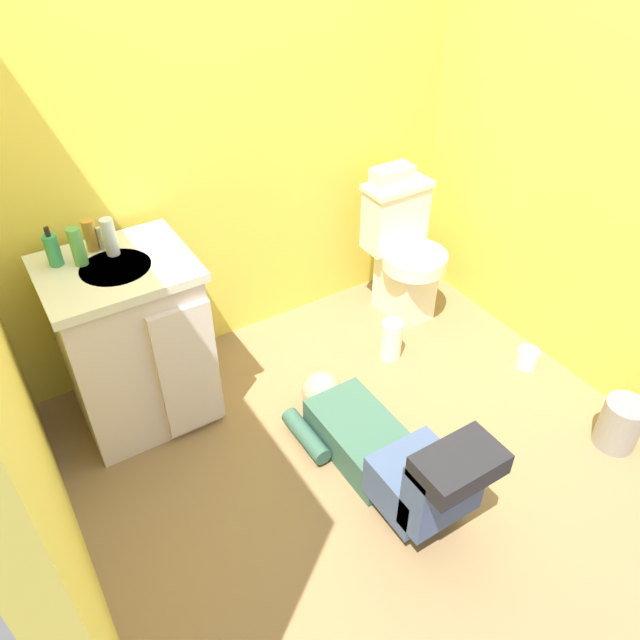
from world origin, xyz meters
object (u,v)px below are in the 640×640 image
object	(u,v)px
tissue_box	(392,176)
soap_dispenser	(53,250)
bottle_amber	(91,235)
bottle_clear	(110,237)
toilet_paper_roll	(527,358)
vanity_cabinet	(134,343)
toilet	(403,254)
person_plumber	(387,452)
faucet	(101,238)
bottle_green	(77,247)
paper_towel_roll	(391,340)
trash_can	(620,424)

from	to	relation	value
tissue_box	soap_dispenser	xyz separation A→B (m)	(-1.66, 0.01, 0.09)
bottle_amber	bottle_clear	world-z (taller)	bottle_clear
bottle_amber	toilet_paper_roll	size ratio (longest dim) A/B	1.23
vanity_cabinet	toilet	bearing A→B (deg)	0.82
vanity_cabinet	soap_dispenser	size ratio (longest dim) A/B	4.94
toilet_paper_roll	person_plumber	bearing A→B (deg)	-169.68
faucet	soap_dispenser	world-z (taller)	soap_dispenser
faucet	bottle_green	bearing A→B (deg)	-147.07
soap_dispenser	bottle_clear	distance (m)	0.22
vanity_cabinet	person_plumber	xyz separation A→B (m)	(0.71, -0.92, -0.24)
vanity_cabinet	bottle_green	world-z (taller)	bottle_green
bottle_amber	bottle_green	bearing A→B (deg)	-130.59
toilet	paper_towel_roll	world-z (taller)	toilet
bottle_amber	trash_can	bearing A→B (deg)	-40.12
bottle_green	trash_can	xyz separation A→B (m)	(1.81, -1.38, -0.78)
faucet	trash_can	world-z (taller)	faucet
person_plumber	bottle_green	world-z (taller)	bottle_green
bottle_clear	trash_can	world-z (taller)	bottle_clear
person_plumber	bottle_amber	bearing A→B (deg)	124.40
paper_towel_roll	person_plumber	bearing A→B (deg)	-128.90
toilet	soap_dispenser	bearing A→B (deg)	176.49
bottle_green	bottle_amber	bearing A→B (deg)	49.41
bottle_clear	trash_can	xyz separation A→B (m)	(1.68, -1.39, -0.78)
faucet	toilet	bearing A→B (deg)	-4.70
person_plumber	bottle_amber	world-z (taller)	bottle_amber
tissue_box	trash_can	distance (m)	1.59
vanity_cabinet	tissue_box	size ratio (longest dim) A/B	3.73
person_plumber	tissue_box	world-z (taller)	tissue_box
soap_dispenser	bottle_green	bearing A→B (deg)	-29.35
bottle_green	paper_towel_roll	bearing A→B (deg)	-15.92
tissue_box	toilet_paper_roll	world-z (taller)	tissue_box
person_plumber	toilet_paper_roll	size ratio (longest dim) A/B	9.68
tissue_box	bottle_green	distance (m)	1.58
bottle_amber	trash_can	size ratio (longest dim) A/B	0.56
bottle_amber	faucet	bearing A→B (deg)	-24.61
person_plumber	paper_towel_roll	xyz separation A→B (m)	(0.50, 0.63, -0.07)
toilet	faucet	bearing A→B (deg)	175.30
bottle_clear	trash_can	bearing A→B (deg)	-39.59
toilet	bottle_clear	bearing A→B (deg)	177.52
person_plumber	trash_can	size ratio (longest dim) A/B	4.41
person_plumber	paper_towel_roll	world-z (taller)	person_plumber
faucet	paper_towel_roll	size ratio (longest dim) A/B	0.45
faucet	person_plumber	size ratio (longest dim) A/B	0.09
tissue_box	bottle_amber	bearing A→B (deg)	178.12
toilet	toilet_paper_roll	world-z (taller)	toilet
tissue_box	toilet	bearing A→B (deg)	-63.57
vanity_cabinet	tissue_box	world-z (taller)	tissue_box
trash_can	paper_towel_roll	world-z (taller)	trash_can
tissue_box	trash_can	size ratio (longest dim) A/B	0.91
person_plumber	bottle_green	bearing A→B (deg)	129.11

